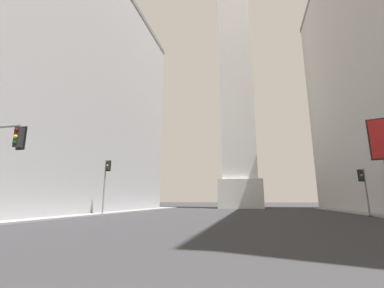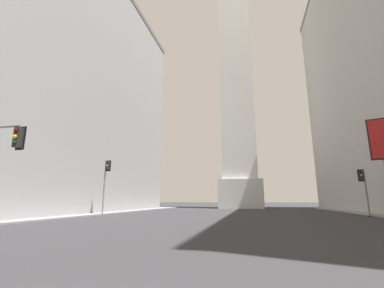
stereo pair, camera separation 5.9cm
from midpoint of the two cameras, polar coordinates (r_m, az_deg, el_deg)
name	(u,v)px [view 2 (the right image)]	position (r m, az deg, el deg)	size (l,w,h in m)	color
sidewalk_left	(54,217)	(30.00, -28.23, -14.03)	(5.00, 71.79, 0.15)	gray
building_left	(37,80)	(43.69, -31.15, 12.10)	(20.32, 49.58, 36.91)	#9E9EA0
obelisk	(235,44)	(68.91, 9.62, 20.98)	(9.16, 9.16, 81.71)	silver
traffic_light_mid_right	(364,185)	(33.49, 33.93, -7.50)	(0.76, 0.53, 5.02)	slate
traffic_light_mid_left	(106,178)	(32.76, -18.57, -7.24)	(0.77, 0.51, 6.48)	slate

